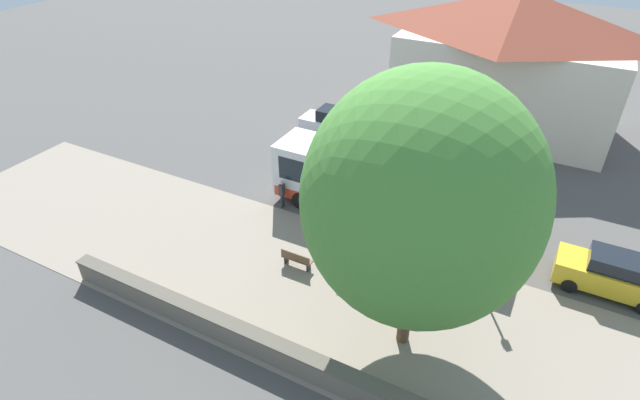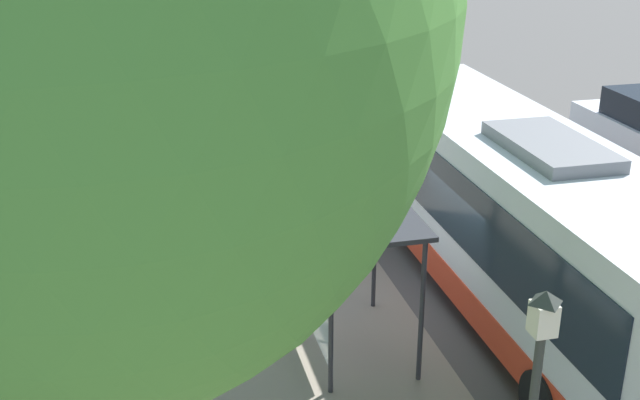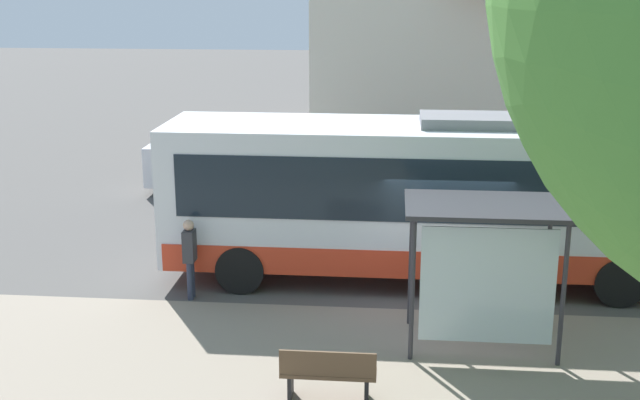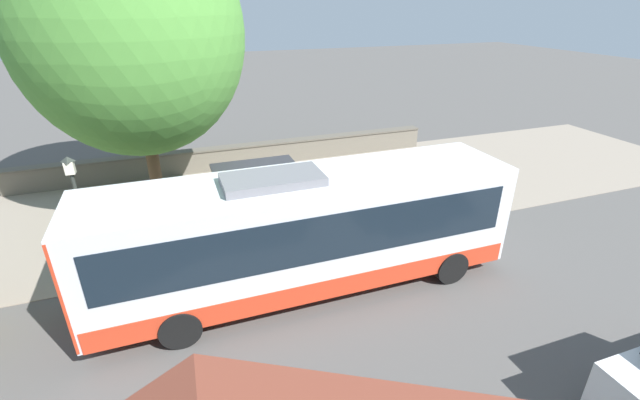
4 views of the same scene
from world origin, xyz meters
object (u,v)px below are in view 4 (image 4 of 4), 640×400
bus (305,230)px  pedestrian (426,207)px  bus_shelter (255,179)px  shade_tree (130,33)px  bench (308,190)px  street_lamp_near (80,207)px

bus → pedestrian: (-1.62, 4.96, -0.88)m
bus_shelter → shade_tree: size_ratio=0.26×
bus_shelter → bench: bus_shelter is taller
bench → street_lamp_near: 8.29m
bus_shelter → pedestrian: bearing=72.4°
bus → street_lamp_near: bearing=-115.7°
bus → street_lamp_near: 6.43m
bus_shelter → shade_tree: (-3.82, -3.23, 4.37)m
bus → bus_shelter: 3.47m
bench → street_lamp_near: street_lamp_near is taller
pedestrian → street_lamp_near: size_ratio=0.44×
pedestrian → bench: bearing=-141.2°
bench → street_lamp_near: size_ratio=0.39×
bus_shelter → street_lamp_near: bearing=-83.2°
pedestrian → bench: size_ratio=1.13×
bus_shelter → shade_tree: 6.64m
shade_tree → pedestrian: bearing=57.6°
pedestrian → street_lamp_near: 10.87m
bus_shelter → shade_tree: bearing=-139.8°
bus_shelter → pedestrian: size_ratio=1.66×
pedestrian → shade_tree: 11.82m
bus → bus_shelter: size_ratio=4.16×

